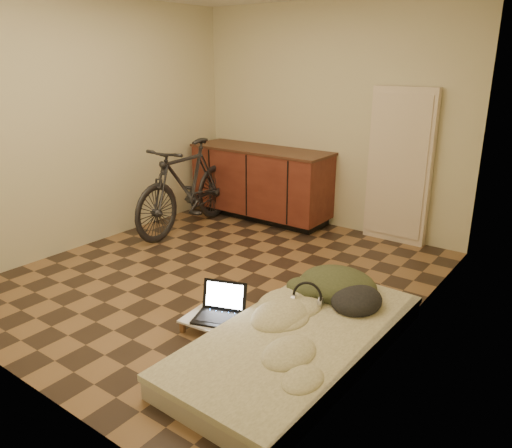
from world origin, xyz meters
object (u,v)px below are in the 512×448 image
Objects in this scene: bicycle at (187,182)px; futon at (299,342)px; lap_desk at (225,321)px; laptop at (220,310)px.

futon is (2.50, -1.49, -0.50)m from bicycle.
bicycle is 2.52m from lap_desk.
bicycle reaches higher than laptop.
bicycle is 2.45m from laptop.
bicycle reaches higher than lap_desk.
lap_desk is at bearing -35.57° from laptop.
laptop is at bearing 158.27° from lap_desk.
bicycle is 2.95m from futon.
bicycle is at bearing 150.68° from futon.
laptop is (-0.06, 0.02, 0.06)m from lap_desk.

